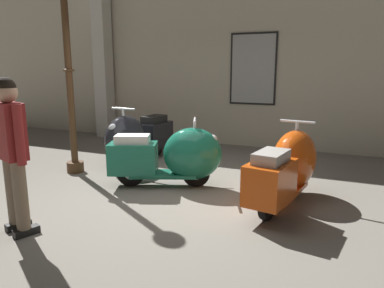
{
  "coord_description": "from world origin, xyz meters",
  "views": [
    {
      "loc": [
        2.11,
        -4.12,
        1.72
      ],
      "look_at": [
        -0.06,
        0.94,
        0.56
      ],
      "focal_mm": 33.32,
      "sensor_mm": 36.0,
      "label": 1
    }
  ],
  "objects_px": {
    "scooter_0": "(135,138)",
    "scooter_1": "(174,156)",
    "visitor_0": "(12,146)",
    "scooter_2": "(288,167)",
    "lamppost": "(68,59)"
  },
  "relations": [
    {
      "from": "scooter_1",
      "to": "visitor_0",
      "type": "relative_size",
      "value": 1.04
    },
    {
      "from": "scooter_1",
      "to": "visitor_0",
      "type": "height_order",
      "value": "visitor_0"
    },
    {
      "from": "lamppost",
      "to": "visitor_0",
      "type": "bearing_deg",
      "value": -63.2
    },
    {
      "from": "scooter_2",
      "to": "visitor_0",
      "type": "relative_size",
      "value": 1.08
    },
    {
      "from": "scooter_0",
      "to": "scooter_1",
      "type": "relative_size",
      "value": 1.04
    },
    {
      "from": "scooter_2",
      "to": "scooter_1",
      "type": "bearing_deg",
      "value": 99.95
    },
    {
      "from": "scooter_0",
      "to": "visitor_0",
      "type": "xyz_separation_m",
      "value": [
        0.38,
        -2.92,
        0.46
      ]
    },
    {
      "from": "scooter_0",
      "to": "scooter_2",
      "type": "xyz_separation_m",
      "value": [
        2.86,
        -0.86,
        -0.01
      ]
    },
    {
      "from": "scooter_2",
      "to": "scooter_0",
      "type": "bearing_deg",
      "value": 82.73
    },
    {
      "from": "scooter_1",
      "to": "visitor_0",
      "type": "bearing_deg",
      "value": -134.65
    },
    {
      "from": "scooter_0",
      "to": "scooter_1",
      "type": "distance_m",
      "value": 1.51
    },
    {
      "from": "scooter_2",
      "to": "visitor_0",
      "type": "xyz_separation_m",
      "value": [
        -2.48,
        -2.06,
        0.47
      ]
    },
    {
      "from": "scooter_0",
      "to": "lamppost",
      "type": "bearing_deg",
      "value": -33.09
    },
    {
      "from": "scooter_0",
      "to": "scooter_1",
      "type": "height_order",
      "value": "scooter_0"
    },
    {
      "from": "lamppost",
      "to": "visitor_0",
      "type": "height_order",
      "value": "lamppost"
    }
  ]
}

